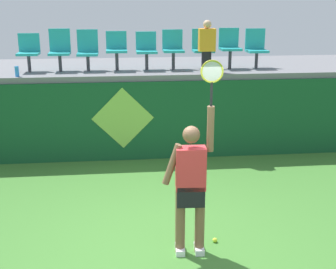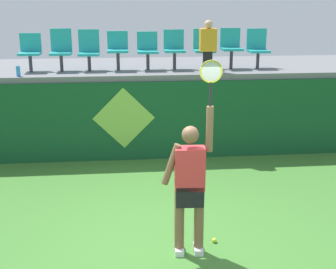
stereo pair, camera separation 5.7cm
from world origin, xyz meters
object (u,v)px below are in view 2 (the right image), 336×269
at_px(stadium_chair_3, 118,48).
at_px(spectator_0, 208,46).
at_px(stadium_chair_7, 231,46).
at_px(tennis_ball, 214,240).
at_px(tennis_player, 190,183).
at_px(stadium_chair_4, 148,48).
at_px(stadium_chair_1, 61,48).
at_px(stadium_chair_5, 174,47).
at_px(water_bottle, 18,71).
at_px(stadium_chair_8, 257,47).
at_px(stadium_chair_2, 89,49).
at_px(stadium_chair_6, 204,47).
at_px(stadium_chair_0, 30,50).

height_order(stadium_chair_3, spectator_0, spectator_0).
distance_m(stadium_chair_3, stadium_chair_7, 2.46).
bearing_deg(tennis_ball, tennis_player, -151.09).
bearing_deg(stadium_chair_4, stadium_chair_1, 179.70).
bearing_deg(tennis_ball, stadium_chair_5, 91.04).
height_order(tennis_ball, water_bottle, water_bottle).
height_order(tennis_ball, stadium_chair_3, stadium_chair_3).
xyz_separation_m(stadium_chair_1, stadium_chair_8, (4.24, -0.00, -0.01)).
height_order(tennis_ball, stadium_chair_1, stadium_chair_1).
xyz_separation_m(tennis_ball, stadium_chair_1, (-2.48, 4.42, 2.20)).
xyz_separation_m(tennis_player, stadium_chair_2, (-1.52, 4.63, 1.21)).
bearing_deg(stadium_chair_1, stadium_chair_5, -0.17).
relative_size(stadium_chair_2, stadium_chair_7, 0.99).
distance_m(water_bottle, stadium_chair_6, 3.91).
distance_m(stadium_chair_0, stadium_chair_5, 3.04).
height_order(stadium_chair_2, stadium_chair_4, stadium_chair_2).
distance_m(tennis_ball, stadium_chair_5, 4.93).
bearing_deg(spectator_0, stadium_chair_0, 172.77).
relative_size(stadium_chair_1, stadium_chair_6, 1.03).
bearing_deg(stadium_chair_2, stadium_chair_4, -0.45).
bearing_deg(stadium_chair_1, water_bottle, -140.07).
height_order(tennis_player, spectator_0, spectator_0).
xyz_separation_m(stadium_chair_0, stadium_chair_5, (3.04, 0.00, 0.03)).
bearing_deg(stadium_chair_7, stadium_chair_1, 179.88).
bearing_deg(stadium_chair_2, stadium_chair_5, -0.23).
bearing_deg(stadium_chair_7, stadium_chair_6, 179.76).
height_order(stadium_chair_6, stadium_chair_8, stadium_chair_6).
distance_m(tennis_player, stadium_chair_0, 5.50).
height_order(stadium_chair_8, spectator_0, spectator_0).
height_order(tennis_ball, stadium_chair_0, stadium_chair_0).
bearing_deg(stadium_chair_4, stadium_chair_3, -179.83).
xyz_separation_m(stadium_chair_0, stadium_chair_3, (1.83, -0.00, 0.03)).
relative_size(tennis_player, stadium_chair_7, 2.99).
bearing_deg(water_bottle, stadium_chair_8, 7.40).
height_order(stadium_chair_3, stadium_chair_5, stadium_chair_5).
relative_size(stadium_chair_1, stadium_chair_5, 1.04).
bearing_deg(tennis_ball, water_bottle, 130.98).
bearing_deg(water_bottle, tennis_ball, -49.02).
distance_m(stadium_chair_7, stadium_chair_8, 0.60).
bearing_deg(stadium_chair_0, stadium_chair_5, 0.05).
distance_m(water_bottle, stadium_chair_7, 4.50).
xyz_separation_m(stadium_chair_4, spectator_0, (1.23, -0.47, 0.10)).
height_order(stadium_chair_5, stadium_chair_6, stadium_chair_6).
xyz_separation_m(stadium_chair_3, stadium_chair_5, (1.21, 0.00, 0.00)).
xyz_separation_m(tennis_ball, stadium_chair_5, (-0.08, 4.41, 2.20)).
xyz_separation_m(tennis_player, stadium_chair_1, (-2.10, 4.63, 1.23)).
bearing_deg(tennis_ball, stadium_chair_3, 106.34).
bearing_deg(stadium_chair_0, stadium_chair_4, 0.01).
bearing_deg(stadium_chair_6, tennis_player, -101.68).
relative_size(tennis_ball, stadium_chair_4, 0.08).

